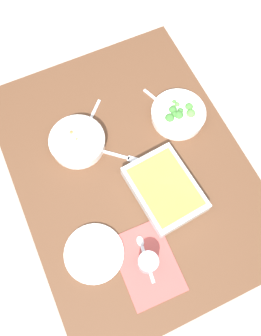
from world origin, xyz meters
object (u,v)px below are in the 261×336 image
(stew_bowl, at_px, (77,142))
(spoon_by_stew, at_px, (89,121))
(broccoli_bowl, at_px, (178,114))
(fork_on_table, at_px, (121,156))
(drink_cup, at_px, (148,263))
(side_plate, at_px, (94,253))
(spoon_by_broccoli, at_px, (163,105))
(spoon_spare, at_px, (144,252))
(baking_dish, at_px, (165,189))

(stew_bowl, height_order, spoon_by_stew, stew_bowl)
(broccoli_bowl, relative_size, fork_on_table, 1.58)
(drink_cup, relative_size, spoon_by_stew, 0.62)
(side_plate, xyz_separation_m, fork_on_table, (0.31, -0.25, -0.00))
(broccoli_bowl, bearing_deg, spoon_by_broccoli, 20.81)
(side_plate, xyz_separation_m, spoon_spare, (-0.07, -0.17, -0.00))
(drink_cup, height_order, side_plate, drink_cup)
(drink_cup, bearing_deg, spoon_by_broccoli, -31.46)
(stew_bowl, relative_size, spoon_by_stew, 1.65)
(stew_bowl, xyz_separation_m, side_plate, (-0.43, 0.11, -0.03))
(drink_cup, bearing_deg, side_plate, 54.76)
(stew_bowl, bearing_deg, drink_cup, -174.56)
(stew_bowl, distance_m, spoon_spare, 0.51)
(spoon_by_stew, bearing_deg, spoon_spare, 177.66)
(broccoli_bowl, relative_size, baking_dish, 0.72)
(stew_bowl, relative_size, baking_dish, 0.71)
(side_plate, height_order, fork_on_table, side_plate)
(baking_dish, relative_size, spoon_by_broccoli, 1.87)
(drink_cup, height_order, spoon_spare, drink_cup)
(drink_cup, bearing_deg, broccoli_bowl, -37.55)
(spoon_by_stew, relative_size, spoon_spare, 0.78)
(broccoli_bowl, height_order, spoon_by_broccoli, broccoli_bowl)
(drink_cup, bearing_deg, spoon_spare, -7.26)
(stew_bowl, xyz_separation_m, drink_cup, (-0.55, -0.05, 0.01))
(spoon_spare, bearing_deg, drink_cup, 172.74)
(stew_bowl, xyz_separation_m, spoon_by_stew, (0.08, -0.08, -0.03))
(baking_dish, distance_m, side_plate, 0.36)
(stew_bowl, height_order, drink_cup, drink_cup)
(fork_on_table, bearing_deg, side_plate, 141.80)
(spoon_by_broccoli, distance_m, spoon_spare, 0.63)
(stew_bowl, distance_m, spoon_by_broccoli, 0.40)
(spoon_by_stew, bearing_deg, baking_dish, -159.96)
(spoon_by_stew, xyz_separation_m, fork_on_table, (-0.20, -0.06, -0.00))
(side_plate, distance_m, spoon_spare, 0.18)
(side_plate, bearing_deg, spoon_by_broccoli, -48.25)
(spoon_by_stew, relative_size, fork_on_table, 0.95)
(spoon_by_broccoli, relative_size, spoon_spare, 0.97)
(baking_dish, height_order, spoon_by_broccoli, baking_dish)
(spoon_by_stew, distance_m, spoon_spare, 0.59)
(spoon_by_broccoli, distance_m, fork_on_table, 0.30)
(broccoli_bowl, xyz_separation_m, spoon_spare, (-0.45, 0.37, -0.03))
(baking_dish, xyz_separation_m, drink_cup, (-0.22, 0.18, 0.00))
(spoon_by_broccoli, bearing_deg, fork_on_table, 118.33)
(drink_cup, relative_size, spoon_by_broccoli, 0.50)
(spoon_by_stew, height_order, spoon_spare, same)
(spoon_by_stew, bearing_deg, spoon_by_broccoli, -100.51)
(spoon_by_stew, bearing_deg, side_plate, 159.63)
(side_plate, distance_m, spoon_by_stew, 0.55)
(baking_dish, relative_size, side_plate, 1.45)
(spoon_by_broccoli, bearing_deg, side_plate, 131.75)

